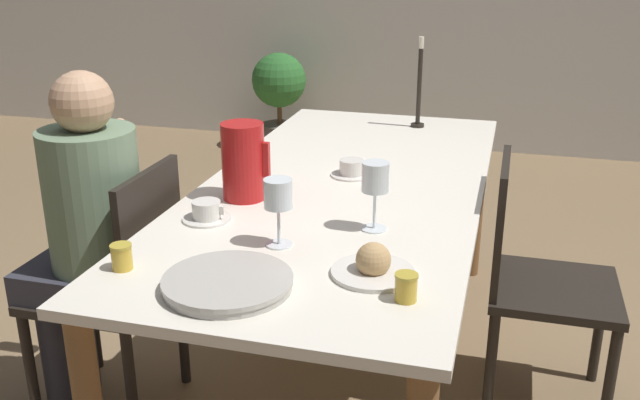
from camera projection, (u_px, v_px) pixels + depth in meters
name	position (u px, v px, depth m)	size (l,w,h in m)	color
ground_plane	(342.00, 371.00, 2.73)	(20.00, 20.00, 0.00)	#7F6647
dining_table	(344.00, 207.00, 2.50)	(0.94, 2.11, 0.76)	silver
chair_person_side	(121.00, 284.00, 2.36)	(0.42, 0.42, 0.88)	black
chair_opposite	(534.00, 277.00, 2.41)	(0.42, 0.42, 0.88)	black
person_seated	(87.00, 220.00, 2.28)	(0.39, 0.41, 1.19)	#33333D
red_pitcher	(243.00, 161.00, 2.28)	(0.16, 0.14, 0.25)	red
wine_glass_water	(375.00, 180.00, 2.02)	(0.08, 0.08, 0.20)	white
wine_glass_juice	(278.00, 198.00, 1.92)	(0.08, 0.08, 0.19)	white
teacup_near_person	(207.00, 212.00, 2.14)	(0.15, 0.15, 0.06)	silver
teacup_across	(352.00, 169.00, 2.53)	(0.15, 0.15, 0.06)	silver
serving_tray	(228.00, 283.00, 1.72)	(0.32, 0.32, 0.03)	#B7B2A8
bread_plate	(373.00, 265.00, 1.79)	(0.21, 0.21, 0.09)	silver
jam_jar_amber	(406.00, 286.00, 1.66)	(0.06, 0.06, 0.07)	gold
jam_jar_red	(122.00, 256.00, 1.81)	(0.06, 0.06, 0.07)	gold
candlestick_tall	(419.00, 91.00, 3.15)	(0.06, 0.06, 0.40)	black
potted_plant	(279.00, 92.00, 5.47)	(0.42, 0.42, 0.75)	#4C4742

